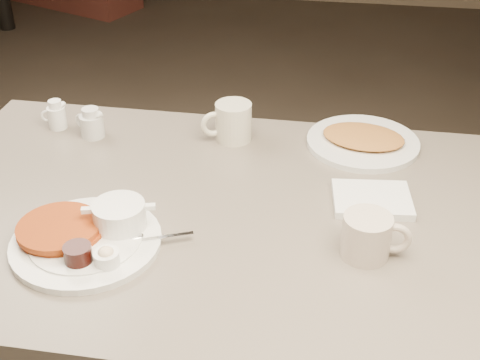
% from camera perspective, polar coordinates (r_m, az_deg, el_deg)
% --- Properties ---
extents(diner_table, '(1.50, 0.90, 0.75)m').
position_cam_1_polar(diner_table, '(1.53, -0.12, -8.00)').
color(diner_table, slate).
rests_on(diner_table, ground).
extents(main_plate, '(0.40, 0.37, 0.07)m').
position_cam_1_polar(main_plate, '(1.36, -13.13, -4.59)').
color(main_plate, white).
rests_on(main_plate, diner_table).
extents(coffee_mug_near, '(0.14, 0.10, 0.09)m').
position_cam_1_polar(coffee_mug_near, '(1.30, 11.22, -4.82)').
color(coffee_mug_near, beige).
rests_on(coffee_mug_near, diner_table).
extents(napkin, '(0.19, 0.15, 0.02)m').
position_cam_1_polar(napkin, '(1.48, 11.51, -1.69)').
color(napkin, white).
rests_on(napkin, diner_table).
extents(coffee_mug_far, '(0.14, 0.13, 0.10)m').
position_cam_1_polar(coffee_mug_far, '(1.68, -0.70, 5.13)').
color(coffee_mug_far, beige).
rests_on(coffee_mug_far, diner_table).
extents(creamer_left, '(0.07, 0.06, 0.08)m').
position_cam_1_polar(creamer_left, '(1.81, -15.82, 5.47)').
color(creamer_left, white).
rests_on(creamer_left, diner_table).
extents(creamer_right, '(0.09, 0.07, 0.08)m').
position_cam_1_polar(creamer_right, '(1.74, -12.91, 4.85)').
color(creamer_right, silver).
rests_on(creamer_right, diner_table).
extents(hash_plate, '(0.33, 0.33, 0.04)m').
position_cam_1_polar(hash_plate, '(1.70, 10.75, 3.44)').
color(hash_plate, silver).
rests_on(hash_plate, diner_table).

